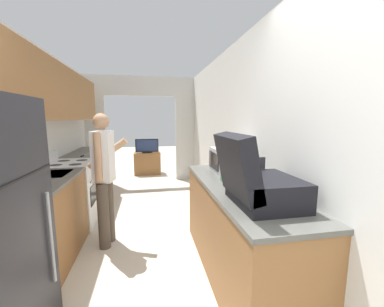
% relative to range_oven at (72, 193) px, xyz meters
% --- Properties ---
extents(wall_left, '(0.38, 7.28, 2.50)m').
position_rel_range_oven_xyz_m(wall_left, '(-0.25, -0.41, 1.07)').
color(wall_left, silver).
rests_on(wall_left, ground_plane).
extents(wall_right, '(0.06, 7.28, 2.50)m').
position_rel_range_oven_xyz_m(wall_right, '(2.27, -0.83, 0.79)').
color(wall_right, silver).
rests_on(wall_right, ground_plane).
extents(wall_far_with_doorway, '(2.95, 0.06, 2.50)m').
position_rel_range_oven_xyz_m(wall_far_with_doorway, '(0.96, 2.25, 0.98)').
color(wall_far_with_doorway, silver).
rests_on(wall_far_with_doorway, ground_plane).
extents(counter_left, '(0.62, 3.61, 0.91)m').
position_rel_range_oven_xyz_m(counter_left, '(-0.01, 0.14, -0.00)').
color(counter_left, brown).
rests_on(counter_left, ground_plane).
extents(counter_right, '(0.62, 1.95, 0.91)m').
position_rel_range_oven_xyz_m(counter_right, '(1.94, -1.51, -0.01)').
color(counter_right, brown).
rests_on(counter_right, ground_plane).
extents(range_oven, '(0.66, 0.75, 1.05)m').
position_rel_range_oven_xyz_m(range_oven, '(0.00, 0.00, 0.00)').
color(range_oven, white).
rests_on(range_oven, ground_plane).
extents(person, '(0.51, 0.42, 1.59)m').
position_rel_range_oven_xyz_m(person, '(0.58, -0.69, 0.39)').
color(person, '#4C4238').
rests_on(person, ground_plane).
extents(suitcase, '(0.54, 0.55, 0.52)m').
position_rel_range_oven_xyz_m(suitcase, '(1.86, -2.02, 0.62)').
color(suitcase, black).
rests_on(suitcase, counter_right).
extents(microwave, '(0.38, 0.44, 0.27)m').
position_rel_range_oven_xyz_m(microwave, '(2.03, -0.97, 0.59)').
color(microwave, '#B7B7BC').
rests_on(microwave, counter_right).
extents(book_stack, '(0.26, 0.32, 0.07)m').
position_rel_range_oven_xyz_m(book_stack, '(1.94, -1.47, 0.48)').
color(book_stack, '#33894C').
rests_on(book_stack, counter_right).
extents(tv_cabinet, '(0.71, 0.42, 0.60)m').
position_rel_range_oven_xyz_m(tv_cabinet, '(1.08, 2.97, -0.16)').
color(tv_cabinet, brown).
rests_on(tv_cabinet, ground_plane).
extents(television, '(0.62, 0.16, 0.38)m').
position_rel_range_oven_xyz_m(television, '(1.08, 2.93, 0.32)').
color(television, black).
rests_on(television, tv_cabinet).
extents(knife, '(0.05, 0.35, 0.02)m').
position_rel_range_oven_xyz_m(knife, '(0.04, 0.60, 0.46)').
color(knife, '#B7B7BC').
rests_on(knife, counter_left).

